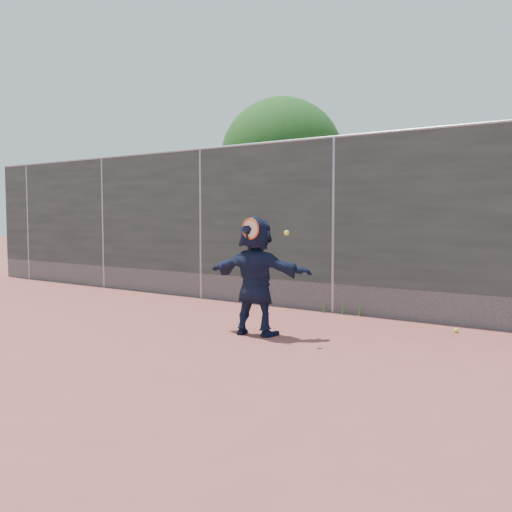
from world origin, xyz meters
The scene contains 7 objects.
ground centered at (0.00, 0.00, 0.00)m, with size 80.00×80.00×0.00m, color #9E4C42.
player centered at (0.00, 1.21, 0.83)m, with size 1.54×0.49×1.66m, color #141D38.
ball_ground centered at (2.25, 2.97, 0.03)m, with size 0.07×0.07×0.07m, color #D5F436.
fence centered at (0.00, 3.50, 1.58)m, with size 20.00×0.06×3.03m.
swing_action centered at (0.11, 1.02, 1.47)m, with size 0.75×0.13×0.51m.
tree_left centered at (-2.85, 6.55, 2.94)m, with size 3.15×3.00×4.53m.
weed_clump centered at (0.29, 3.38, 0.13)m, with size 0.68×0.07×0.30m.
Camera 1 is at (4.60, -5.21, 1.66)m, focal length 40.00 mm.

